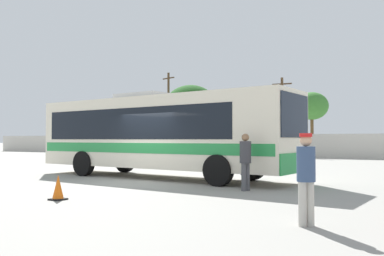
# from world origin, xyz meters

# --- Properties ---
(ground_plane) EXTENTS (300.00, 300.00, 0.00)m
(ground_plane) POSITION_xyz_m (0.00, 10.00, 0.00)
(ground_plane) COLOR gray
(perimeter_wall) EXTENTS (80.00, 0.30, 1.99)m
(perimeter_wall) POSITION_xyz_m (0.00, 22.99, 0.99)
(perimeter_wall) COLOR beige
(perimeter_wall) RESTS_ON ground_plane
(coach_bus_cream_green) EXTENTS (11.55, 3.53, 3.42)m
(coach_bus_cream_green) POSITION_xyz_m (-0.46, 1.83, 1.83)
(coach_bus_cream_green) COLOR silver
(coach_bus_cream_green) RESTS_ON ground_plane
(attendant_by_bus_door) EXTENTS (0.43, 0.43, 1.71)m
(attendant_by_bus_door) POSITION_xyz_m (4.31, -0.39, 0.96)
(attendant_by_bus_door) COLOR #4C4C51
(attendant_by_bus_door) RESTS_ON ground_plane
(passenger_waiting_on_apron) EXTENTS (0.46, 0.46, 1.64)m
(passenger_waiting_on_apron) POSITION_xyz_m (7.19, -4.51, 0.94)
(passenger_waiting_on_apron) COLOR #B7B2A8
(passenger_waiting_on_apron) RESTS_ON ground_plane
(parked_car_leftmost_black) EXTENTS (4.32, 2.28, 1.41)m
(parked_car_leftmost_black) POSITION_xyz_m (-15.51, 18.82, 0.76)
(parked_car_leftmost_black) COLOR black
(parked_car_leftmost_black) RESTS_ON ground_plane
(parked_car_second_silver) EXTENTS (4.26, 2.00, 1.50)m
(parked_car_second_silver) POSITION_xyz_m (-10.20, 18.64, 0.79)
(parked_car_second_silver) COLOR #B7BABF
(parked_car_second_silver) RESTS_ON ground_plane
(parked_car_third_black) EXTENTS (4.39, 2.19, 1.42)m
(parked_car_third_black) POSITION_xyz_m (-3.63, 19.05, 0.76)
(parked_car_third_black) COLOR black
(parked_car_third_black) RESTS_ON ground_plane
(utility_pole_near) EXTENTS (1.76, 0.61, 8.76)m
(utility_pole_near) POSITION_xyz_m (-15.39, 25.30, 4.56)
(utility_pole_near) COLOR #4C3823
(utility_pole_near) RESTS_ON ground_plane
(utility_pole_far) EXTENTS (1.80, 0.29, 7.27)m
(utility_pole_far) POSITION_xyz_m (-2.77, 25.26, 3.81)
(utility_pole_far) COLOR #4C3823
(utility_pole_far) RESTS_ON ground_plane
(roadside_tree_left) EXTENTS (5.94, 5.94, 7.46)m
(roadside_tree_left) POSITION_xyz_m (-13.51, 26.86, 4.93)
(roadside_tree_left) COLOR brown
(roadside_tree_left) RESTS_ON ground_plane
(roadside_tree_midleft) EXTENTS (3.26, 3.26, 6.27)m
(roadside_tree_midleft) POSITION_xyz_m (-1.19, 29.85, 4.85)
(roadside_tree_midleft) COLOR brown
(roadside_tree_midleft) RESTS_ON ground_plane
(traffic_cone_on_apron) EXTENTS (0.36, 0.36, 0.64)m
(traffic_cone_on_apron) POSITION_xyz_m (0.92, -4.50, 0.31)
(traffic_cone_on_apron) COLOR black
(traffic_cone_on_apron) RESTS_ON ground_plane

